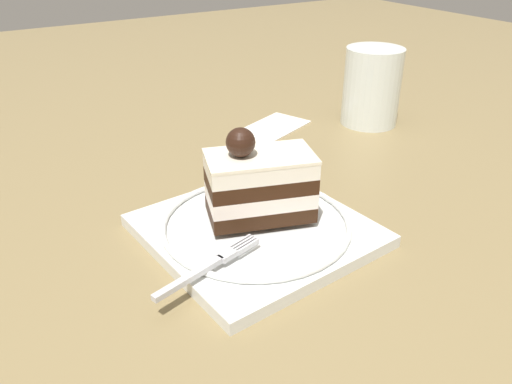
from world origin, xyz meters
TOP-DOWN VIEW (x-y plane):
  - ground_plane at (0.00, 0.00)m, footprint 2.40×2.40m
  - dessert_plate at (0.01, 0.01)m, footprint 0.20×0.20m
  - cake_slice at (0.02, -0.00)m, footprint 0.08×0.11m
  - fork at (-0.03, 0.08)m, footprint 0.04×0.11m
  - drink_glass_near at (0.18, -0.29)m, footprint 0.08×0.08m
  - folded_napkin at (0.24, -0.16)m, footprint 0.10×0.13m

SIDE VIEW (x-z plane):
  - ground_plane at x=0.00m, z-range 0.00..0.00m
  - folded_napkin at x=0.24m, z-range 0.00..0.00m
  - dessert_plate at x=0.01m, z-range 0.00..0.02m
  - fork at x=-0.03m, z-range 0.02..0.02m
  - drink_glass_near at x=0.18m, z-range -0.01..0.10m
  - cake_slice at x=0.02m, z-range 0.01..0.10m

